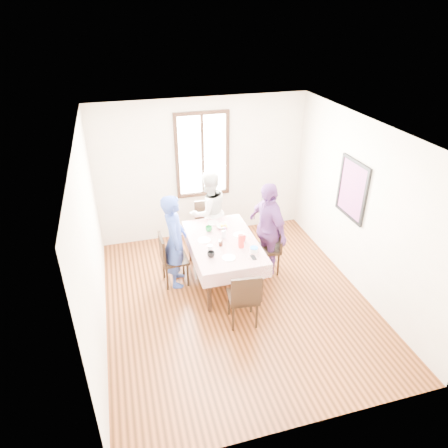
{
  "coord_description": "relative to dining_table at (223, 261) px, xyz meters",
  "views": [
    {
      "loc": [
        -1.52,
        -4.74,
        4.14
      ],
      "look_at": [
        -0.05,
        0.54,
        1.1
      ],
      "focal_mm": 32.23,
      "sensor_mm": 36.0,
      "label": 1
    }
  ],
  "objects": [
    {
      "name": "window_frame",
      "position": [
        0.05,
        1.64,
        1.27
      ],
      "size": [
        1.02,
        0.06,
        1.62
      ],
      "primitive_type": "cube",
      "color": "black",
      "rests_on": "back_wall"
    },
    {
      "name": "plate_near",
      "position": [
        -0.05,
        -0.51,
        0.39
      ],
      "size": [
        0.2,
        0.2,
        0.01
      ],
      "primitive_type": "cylinder",
      "color": "white",
      "rests_on": "tablecloth"
    },
    {
      "name": "chair_right",
      "position": [
        0.78,
        0.05,
        0.08
      ],
      "size": [
        0.46,
        0.46,
        0.91
      ],
      "primitive_type": "cube",
      "rotation": [
        0.0,
        0.0,
        1.47
      ],
      "color": "black",
      "rests_on": "ground"
    },
    {
      "name": "flower_vase",
      "position": [
        0.03,
        0.09,
        0.45
      ],
      "size": [
        0.07,
        0.07,
        0.13
      ],
      "primitive_type": "cylinder",
      "color": "silver",
      "rests_on": "tablecloth"
    },
    {
      "name": "person_right",
      "position": [
        0.76,
        0.05,
        0.46
      ],
      "size": [
        0.62,
        1.04,
        1.66
      ],
      "primitive_type": "imported",
      "rotation": [
        0.0,
        0.0,
        -1.34
      ],
      "color": "#5F3272",
      "rests_on": "ground"
    },
    {
      "name": "right_wall",
      "position": [
        2.05,
        -0.59,
        0.98
      ],
      "size": [
        0.0,
        4.5,
        4.5
      ],
      "primitive_type": "plane",
      "rotation": [
        1.57,
        0.0,
        -1.57
      ],
      "color": "beige",
      "rests_on": "ground"
    },
    {
      "name": "juice_carton",
      "position": [
        0.22,
        -0.26,
        0.5
      ],
      "size": [
        0.07,
        0.07,
        0.22
      ],
      "primitive_type": "cube",
      "color": "red",
      "rests_on": "tablecloth"
    },
    {
      "name": "butter_lid",
      "position": [
        0.37,
        -0.43,
        0.46
      ],
      "size": [
        0.12,
        0.12,
        0.01
      ],
      "primitive_type": "cylinder",
      "color": "blue",
      "rests_on": "butter_tub"
    },
    {
      "name": "person_far",
      "position": [
        0.0,
        1.04,
        0.4
      ],
      "size": [
        0.9,
        0.79,
        1.55
      ],
      "primitive_type": "imported",
      "rotation": [
        0.0,
        0.0,
        3.46
      ],
      "color": "silver",
      "rests_on": "ground"
    },
    {
      "name": "art_poster",
      "position": [
        2.03,
        -0.29,
        1.18
      ],
      "size": [
        0.04,
        0.76,
        0.96
      ],
      "primitive_type": "cube",
      "color": "red",
      "rests_on": "right_wall"
    },
    {
      "name": "serving_bowl",
      "position": [
        0.1,
        0.42,
        0.41
      ],
      "size": [
        0.22,
        0.22,
        0.05
      ],
      "primitive_type": "imported",
      "rotation": [
        0.0,
        0.0,
        -0.14
      ],
      "color": "white",
      "rests_on": "tablecloth"
    },
    {
      "name": "tablecloth",
      "position": [
        0.0,
        0.0,
        0.38
      ],
      "size": [
        1.06,
        1.66,
        0.01
      ],
      "primitive_type": "cube",
      "color": "#56090F",
      "rests_on": "dining_table"
    },
    {
      "name": "chair_near",
      "position": [
        0.0,
        -1.06,
        0.08
      ],
      "size": [
        0.46,
        0.46,
        0.91
      ],
      "primitive_type": "cube",
      "rotation": [
        0.0,
        0.0,
        -0.11
      ],
      "color": "black",
      "rests_on": "ground"
    },
    {
      "name": "plate_far",
      "position": [
        -0.01,
        0.62,
        0.39
      ],
      "size": [
        0.2,
        0.2,
        0.01
      ],
      "primitive_type": "cylinder",
      "color": "white",
      "rests_on": "tablecloth"
    },
    {
      "name": "back_wall",
      "position": [
        0.05,
        1.66,
        0.98
      ],
      "size": [
        4.0,
        0.0,
        4.0
      ],
      "primitive_type": "plane",
      "rotation": [
        1.57,
        0.0,
        0.0
      ],
      "color": "beige",
      "rests_on": "ground"
    },
    {
      "name": "ground",
      "position": [
        0.05,
        -0.59,
        -0.38
      ],
      "size": [
        4.5,
        4.5,
        0.0
      ],
      "primitive_type": "plane",
      "color": "#311807",
      "rests_on": "ground"
    },
    {
      "name": "drinking_glass",
      "position": [
        -0.28,
        -0.25,
        0.44
      ],
      "size": [
        0.08,
        0.08,
        0.11
      ],
      "primitive_type": "cylinder",
      "color": "silver",
      "rests_on": "tablecloth"
    },
    {
      "name": "flower_bunch",
      "position": [
        0.03,
        0.09,
        0.57
      ],
      "size": [
        0.09,
        0.09,
        0.1
      ],
      "primitive_type": null,
      "color": "yellow",
      "rests_on": "flower_vase"
    },
    {
      "name": "mug_flag",
      "position": [
        0.31,
        -0.09,
        0.43
      ],
      "size": [
        0.12,
        0.12,
        0.09
      ],
      "primitive_type": "imported",
      "rotation": [
        0.0,
        0.0,
        0.23
      ],
      "color": "red",
      "rests_on": "tablecloth"
    },
    {
      "name": "mug_black",
      "position": [
        -0.3,
        -0.4,
        0.43
      ],
      "size": [
        0.13,
        0.13,
        0.09
      ],
      "primitive_type": "imported",
      "rotation": [
        0.0,
        0.0,
        -0.09
      ],
      "color": "black",
      "rests_on": "tablecloth"
    },
    {
      "name": "chair_far",
      "position": [
        0.0,
        1.06,
        0.08
      ],
      "size": [
        0.42,
        0.42,
        0.91
      ],
      "primitive_type": "cube",
      "rotation": [
        0.0,
        0.0,
        3.14
      ],
      "color": "black",
      "rests_on": "ground"
    },
    {
      "name": "mug_green",
      "position": [
        -0.15,
        0.37,
        0.43
      ],
      "size": [
        0.15,
        0.15,
        0.09
      ],
      "primitive_type": "imported",
      "rotation": [
        0.0,
        0.0,
        -0.4
      ],
      "color": "#0C7226",
      "rests_on": "tablecloth"
    },
    {
      "name": "smartphone",
      "position": [
        0.31,
        -0.59,
        0.39
      ],
      "size": [
        0.07,
        0.14,
        0.01
      ],
      "primitive_type": "cube",
      "color": "black",
      "rests_on": "tablecloth"
    },
    {
      "name": "plate_left",
      "position": [
        -0.29,
        0.09,
        0.39
      ],
      "size": [
        0.2,
        0.2,
        0.01
      ],
      "primitive_type": "cylinder",
      "color": "white",
      "rests_on": "tablecloth"
    },
    {
      "name": "butter_tub",
      "position": [
        0.37,
        -0.43,
        0.42
      ],
      "size": [
        0.13,
        0.13,
        0.06
      ],
      "primitive_type": "cylinder",
      "color": "white",
      "rests_on": "tablecloth"
    },
    {
      "name": "person_left",
      "position": [
        -0.76,
        0.14,
        0.42
      ],
      "size": [
        0.47,
        0.63,
        1.6
      ],
      "primitive_type": "imported",
      "rotation": [
        0.0,
        0.0,
        1.42
      ],
      "color": "navy",
      "rests_on": "ground"
    },
    {
      "name": "chair_left",
      "position": [
        -0.78,
        0.14,
        0.08
      ],
      "size": [
        0.43,
        0.43,
        0.91
      ],
      "primitive_type": "cube",
      "rotation": [
        0.0,
        0.0,
        -1.54
      ],
      "color": "black",
      "rests_on": "ground"
    },
    {
      "name": "window_pane",
      "position": [
        0.05,
        1.65,
        1.27
      ],
      "size": [
        0.9,
        0.02,
        1.5
      ],
      "primitive_type": "cube",
      "color": "white",
      "rests_on": "back_wall"
    },
    {
      "name": "plate_right",
      "position": [
        0.3,
        0.11,
        0.39
      ],
      "size": [
        0.2,
        0.2,
        0.01
      ],
      "primitive_type": "cylinder",
      "color": "white",
      "rests_on": "tablecloth"
    },
    {
      "name": "dining_table",
      "position": [
        0.0,
        0.0,
        0.0
      ],
      "size": [
        0.94,
        1.54,
        0.75
      ],
      "primitive_type": "cube",
      "color": "black",
      "rests_on": "ground"
    },
    {
      "name": "jam_jar",
      "position": [
        -0.08,
        -0.13,
        0.43
      ],
      "size": [
        0.06,
        0.06,
        0.09
      ],
      "primitive_type": "cylinder",
      "color": "black",
      "rests_on": "tablecloth"
    }
  ]
}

